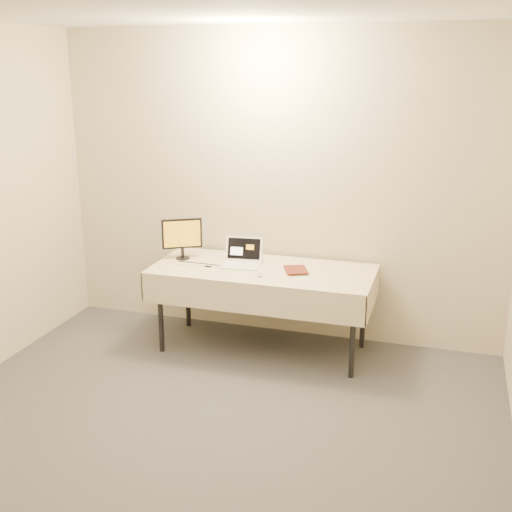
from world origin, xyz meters
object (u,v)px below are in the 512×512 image
(laptop, at_px, (242,258))
(book, at_px, (286,258))
(monitor, at_px, (182,236))
(table, at_px, (263,275))

(laptop, height_order, book, book)
(laptop, xyz_separation_m, monitor, (-0.55, 0.01, 0.16))
(laptop, bearing_deg, table, -21.96)
(table, height_order, laptop, laptop)
(monitor, xyz_separation_m, book, (0.96, -0.09, -0.09))
(table, bearing_deg, monitor, 175.36)
(table, xyz_separation_m, laptop, (-0.20, 0.06, 0.12))
(laptop, relative_size, monitor, 0.98)
(laptop, bearing_deg, monitor, 172.92)
(table, relative_size, monitor, 5.16)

